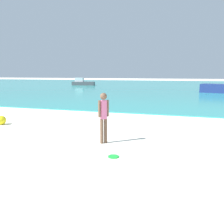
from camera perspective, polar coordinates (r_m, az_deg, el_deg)
The scene contains 5 objects.
water at distance 42.39m, azimuth 14.07°, elevation 6.18°, with size 160.00×60.00×0.06m, color teal.
person_standing at distance 7.23m, azimuth -2.06°, elevation -0.71°, with size 0.27×0.29×1.58m.
frisbee at distance 6.24m, azimuth 0.35°, elevation -10.77°, with size 0.29×0.29×0.03m, color green.
boat_far at distance 42.89m, azimuth -7.17°, elevation 7.09°, with size 4.16×1.96×1.36m.
beach_ball at distance 11.05m, azimuth -25.29°, elevation -1.81°, with size 0.39×0.39×0.39m, color yellow.
Camera 1 is at (2.52, -2.07, 2.16)m, focal length 37.63 mm.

